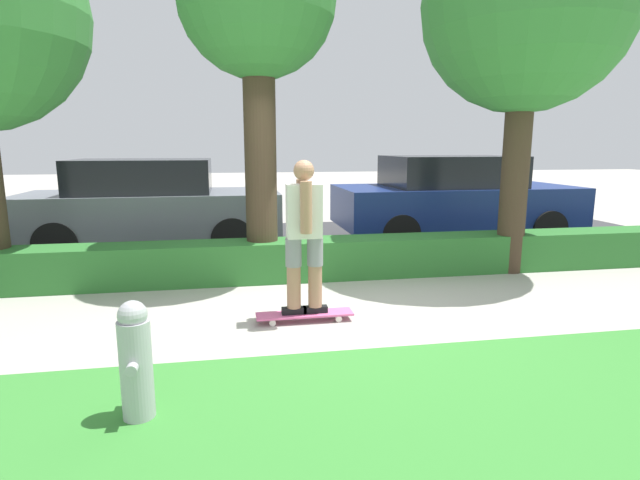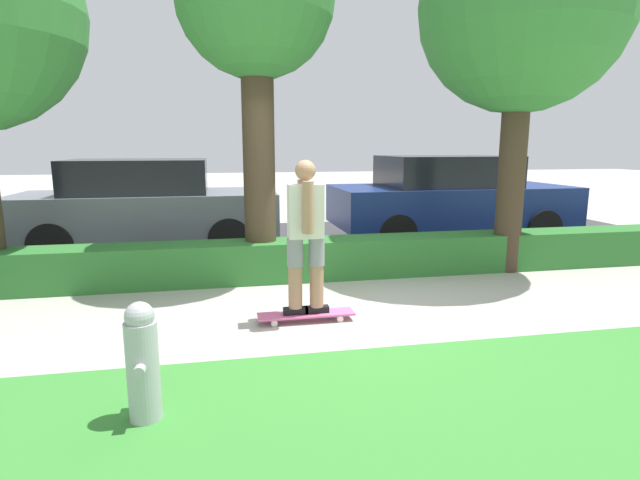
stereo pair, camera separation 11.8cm
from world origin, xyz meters
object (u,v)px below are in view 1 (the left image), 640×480
Objects in this scene: skater_person at (304,234)px; parked_car_middle at (454,197)px; parked_car_front at (151,204)px; tree_far at (527,9)px; fire_hydrant at (136,360)px; skateboard at (305,314)px; tree_mid at (257,8)px.

skater_person is 5.32m from parked_car_middle.
skater_person is 0.37× the size of parked_car_front.
fire_hydrant is (-4.70, -3.32, -3.25)m from tree_far.
skateboard is 0.64× the size of skater_person.
tree_mid is at bearing 100.09° from skater_person.
skater_person is 2.26m from fire_hydrant.
tree_far is 3.69m from parked_car_middle.
parked_car_front is at bearing 118.05° from skateboard.
skater_person is 0.31× the size of tree_far.
parked_car_middle is at bearing 48.82° from skateboard.
parked_car_front is (-2.11, 3.96, 0.77)m from skateboard.
tree_mid is 1.09× the size of parked_car_front.
skater_person is 0.35× the size of parked_car_middle.
parked_car_middle is at bearing 85.24° from tree_far.
parked_car_middle reaches higher than parked_car_front.
skater_person is at bearing -131.80° from parked_car_middle.
parked_car_front is at bearing 129.91° from tree_mid.
parked_car_middle is (3.50, 4.00, -0.09)m from skater_person.
skateboard is 4.55m from parked_car_front.
skateboard is 5.38m from parked_car_middle.
parked_car_middle is at bearing 48.82° from skater_person.
tree_mid is at bearing -50.53° from parked_car_front.
skateboard is 5.14m from tree_far.
tree_far is (3.63, -0.21, 0.10)m from tree_mid.
fire_hydrant reaches higher than skateboard.
skateboard is at bearing 50.70° from fire_hydrant.
parked_car_front is (-5.42, 2.35, -2.83)m from tree_far.
skater_person is at bearing 50.70° from fire_hydrant.
fire_hydrant is at bearing -129.30° from skateboard.
skater_person is at bearing -62.38° from parked_car_front.
fire_hydrant is (-1.39, -1.70, -0.53)m from skater_person.
parked_car_front is 5.72m from fire_hydrant.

